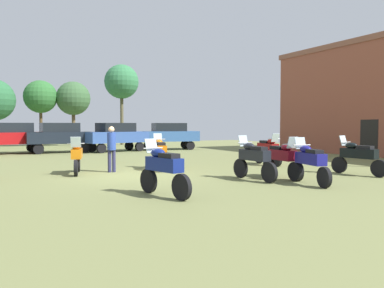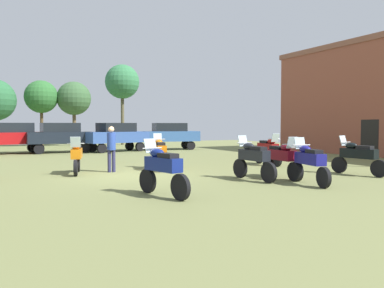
{
  "view_description": "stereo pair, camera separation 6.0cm",
  "coord_description": "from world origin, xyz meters",
  "views": [
    {
      "loc": [
        -4.74,
        -13.77,
        1.91
      ],
      "look_at": [
        3.85,
        2.49,
        0.99
      ],
      "focal_mm": 36.38,
      "sensor_mm": 36.0,
      "label": 1
    },
    {
      "loc": [
        -4.68,
        -13.8,
        1.91
      ],
      "look_at": [
        3.85,
        2.49,
        0.99
      ],
      "focal_mm": 36.38,
      "sensor_mm": 36.0,
      "label": 2
    }
  ],
  "objects": [
    {
      "name": "car_6",
      "position": [
        7.36,
        12.84,
        1.19
      ],
      "size": [
        4.55,
        2.52,
        2.0
      ],
      "rotation": [
        0.0,
        0.0,
        1.4
      ],
      "color": "black",
      "rests_on": "ground"
    },
    {
      "name": "motorcycle_7",
      "position": [
        -1.72,
        1.36,
        0.73
      ],
      "size": [
        0.76,
        2.02,
        1.44
      ],
      "rotation": [
        0.0,
        0.0,
        2.88
      ],
      "color": "black",
      "rests_on": "ground"
    },
    {
      "name": "motorcycle_12",
      "position": [
        4.28,
        -4.68,
        0.74
      ],
      "size": [
        0.75,
        2.14,
        1.47
      ],
      "rotation": [
        0.0,
        0.0,
        -0.23
      ],
      "color": "black",
      "rests_on": "ground"
    },
    {
      "name": "person_1",
      "position": [
        -0.39,
        1.29,
        1.09
      ],
      "size": [
        0.39,
        0.39,
        1.81
      ],
      "rotation": [
        0.0,
        0.0,
        2.98
      ],
      "color": "#292A4F",
      "rests_on": "ground"
    },
    {
      "name": "motorcycle_1",
      "position": [
        4.37,
        -3.25,
        0.75
      ],
      "size": [
        0.62,
        2.17,
        1.48
      ],
      "rotation": [
        0.0,
        0.0,
        3.05
      ],
      "color": "black",
      "rests_on": "ground"
    },
    {
      "name": "motorcycle_4",
      "position": [
        3.26,
        -3.13,
        0.76
      ],
      "size": [
        0.62,
        2.16,
        1.51
      ],
      "rotation": [
        0.0,
        0.0,
        0.06
      ],
      "color": "black",
      "rests_on": "ground"
    },
    {
      "name": "motorcycle_2",
      "position": [
        6.84,
        0.56,
        0.75
      ],
      "size": [
        0.63,
        2.21,
        1.49
      ],
      "rotation": [
        0.0,
        0.0,
        3.02
      ],
      "color": "black",
      "rests_on": "ground"
    },
    {
      "name": "ground_plane",
      "position": [
        0.0,
        0.0,
        0.01
      ],
      "size": [
        44.0,
        52.0,
        0.02
      ],
      "color": "olive"
    },
    {
      "name": "car_3",
      "position": [
        3.19,
        12.61,
        1.19
      ],
      "size": [
        4.57,
        2.62,
        2.0
      ],
      "rotation": [
        0.0,
        0.0,
        1.77
      ],
      "color": "black",
      "rests_on": "ground"
    },
    {
      "name": "tree_1",
      "position": [
        6.42,
        21.37,
        5.83
      ],
      "size": [
        3.16,
        3.16,
        7.44
      ],
      "color": "brown",
      "rests_on": "ground"
    },
    {
      "name": "tree_7",
      "position": [
        -0.64,
        21.68,
        4.25
      ],
      "size": [
        2.78,
        2.78,
        5.65
      ],
      "color": "#4C3A23",
      "rests_on": "ground"
    },
    {
      "name": "tree_5",
      "position": [
        2.01,
        21.31,
        4.17
      ],
      "size": [
        2.93,
        2.93,
        5.65
      ],
      "color": "brown",
      "rests_on": "ground"
    },
    {
      "name": "motorcycle_11",
      "position": [
        -0.66,
        -4.44,
        0.76
      ],
      "size": [
        0.73,
        2.1,
        1.51
      ],
      "rotation": [
        0.0,
        0.0,
        0.22
      ],
      "color": "black",
      "rests_on": "ground"
    },
    {
      "name": "car_2",
      "position": [
        -3.36,
        13.73,
        1.19
      ],
      "size": [
        4.57,
        2.62,
        2.0
      ],
      "rotation": [
        0.0,
        0.0,
        1.77
      ],
      "color": "black",
      "rests_on": "ground"
    },
    {
      "name": "motorcycle_5",
      "position": [
        7.53,
        -3.85,
        0.74
      ],
      "size": [
        0.67,
        2.23,
        1.47
      ],
      "rotation": [
        0.0,
        0.0,
        0.15
      ],
      "color": "black",
      "rests_on": "ground"
    },
    {
      "name": "car_4",
      "position": [
        -0.44,
        13.32,
        1.19
      ],
      "size": [
        4.35,
        1.93,
        2.0
      ],
      "rotation": [
        0.0,
        0.0,
        1.6
      ],
      "color": "black",
      "rests_on": "ground"
    },
    {
      "name": "motorcycle_6",
      "position": [
        1.67,
        1.25,
        0.76
      ],
      "size": [
        0.79,
        2.28,
        1.51
      ],
      "rotation": [
        0.0,
        0.0,
        -0.25
      ],
      "color": "black",
      "rests_on": "ground"
    }
  ]
}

